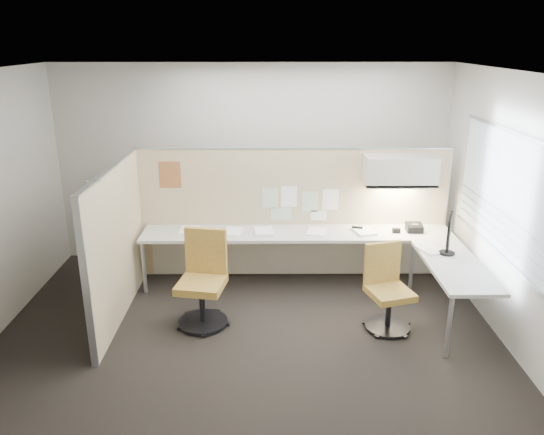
{
  "coord_description": "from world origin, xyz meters",
  "views": [
    {
      "loc": [
        0.23,
        -5.14,
        3.11
      ],
      "look_at": [
        0.27,
        0.8,
        1.09
      ],
      "focal_mm": 35.0,
      "sensor_mm": 36.0,
      "label": 1
    }
  ],
  "objects_px": {
    "desk": "(324,245)",
    "chair_right": "(387,290)",
    "phone": "(414,228)",
    "monitor": "(449,232)",
    "chair_left": "(203,282)"
  },
  "relations": [
    {
      "from": "desk",
      "to": "phone",
      "type": "distance_m",
      "value": 1.2
    },
    {
      "from": "chair_left",
      "to": "monitor",
      "type": "height_order",
      "value": "monitor"
    },
    {
      "from": "monitor",
      "to": "desk",
      "type": "bearing_deg",
      "value": 88.5
    },
    {
      "from": "desk",
      "to": "monitor",
      "type": "height_order",
      "value": "monitor"
    },
    {
      "from": "desk",
      "to": "chair_right",
      "type": "distance_m",
      "value": 1.15
    },
    {
      "from": "desk",
      "to": "chair_right",
      "type": "bearing_deg",
      "value": -57.2
    },
    {
      "from": "chair_right",
      "to": "monitor",
      "type": "xyz_separation_m",
      "value": [
        0.75,
        0.36,
        0.55
      ]
    },
    {
      "from": "chair_left",
      "to": "phone",
      "type": "height_order",
      "value": "chair_left"
    },
    {
      "from": "desk",
      "to": "phone",
      "type": "bearing_deg",
      "value": 7.87
    },
    {
      "from": "desk",
      "to": "chair_left",
      "type": "bearing_deg",
      "value": -149.84
    },
    {
      "from": "chair_right",
      "to": "phone",
      "type": "relative_size",
      "value": 4.5
    },
    {
      "from": "chair_left",
      "to": "monitor",
      "type": "bearing_deg",
      "value": 14.59
    },
    {
      "from": "chair_left",
      "to": "phone",
      "type": "relative_size",
      "value": 5.05
    },
    {
      "from": "desk",
      "to": "chair_right",
      "type": "relative_size",
      "value": 4.2
    },
    {
      "from": "desk",
      "to": "phone",
      "type": "height_order",
      "value": "phone"
    }
  ]
}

